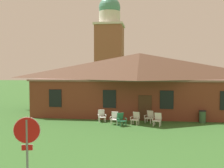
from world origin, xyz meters
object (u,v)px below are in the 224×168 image
object	(u,v)px
lawn_chair_right_end	(149,116)
trash_bin	(202,117)
lawn_chair_left_end	(121,119)
lawn_chair_middle	(136,118)
lawn_chair_near_door	(115,118)
stop_sign	(27,143)
lawn_chair_far_side	(157,119)
lawn_chair_by_porch	(102,115)

from	to	relation	value
lawn_chair_right_end	trash_bin	distance (m)	4.18
lawn_chair_left_end	lawn_chair_right_end	size ratio (longest dim) A/B	1.00
trash_bin	lawn_chair_middle	bearing A→B (deg)	-165.41
lawn_chair_left_end	lawn_chair_near_door	bearing A→B (deg)	135.91
stop_sign	lawn_chair_left_end	world-z (taller)	stop_sign
lawn_chair_right_end	lawn_chair_far_side	world-z (taller)	same
stop_sign	trash_bin	bearing A→B (deg)	60.77
lawn_chair_far_side	trash_bin	size ratio (longest dim) A/B	0.98
lawn_chair_near_door	lawn_chair_far_side	bearing A→B (deg)	-2.37
lawn_chair_middle	trash_bin	xyz separation A→B (m)	(5.21, 1.36, -0.00)
lawn_chair_right_end	lawn_chair_near_door	bearing A→B (deg)	-161.00
lawn_chair_near_door	lawn_chair_middle	bearing A→B (deg)	2.87
stop_sign	lawn_chair_right_end	world-z (taller)	stop_sign
lawn_chair_by_porch	lawn_chair_left_end	xyz separation A→B (m)	(1.71, -1.40, 0.00)
stop_sign	lawn_chair_by_porch	bearing A→B (deg)	90.29
lawn_chair_left_end	lawn_chair_middle	size ratio (longest dim) A/B	1.00
lawn_chair_near_door	lawn_chair_by_porch	bearing A→B (deg)	143.44
lawn_chair_far_side	trash_bin	xyz separation A→B (m)	(3.57, 1.57, -0.00)
lawn_chair_left_end	lawn_chair_middle	bearing A→B (deg)	30.49
lawn_chair_by_porch	lawn_chair_far_side	distance (m)	4.52
stop_sign	lawn_chair_far_side	world-z (taller)	stop_sign
lawn_chair_by_porch	lawn_chair_left_end	bearing A→B (deg)	-39.18
lawn_chair_right_end	lawn_chair_middle	bearing A→B (deg)	-141.73
lawn_chair_by_porch	lawn_chair_left_end	distance (m)	2.21
lawn_chair_middle	lawn_chair_far_side	world-z (taller)	same
lawn_chair_left_end	lawn_chair_far_side	distance (m)	2.72
lawn_chair_by_porch	stop_sign	bearing A→B (deg)	-89.71
lawn_chair_by_porch	lawn_chair_middle	world-z (taller)	same
lawn_chair_right_end	lawn_chair_far_side	xyz separation A→B (m)	(0.58, -1.05, 0.00)
lawn_chair_near_door	trash_bin	bearing A→B (deg)	11.91
stop_sign	lawn_chair_left_end	bearing A→B (deg)	82.29
lawn_chair_left_end	lawn_chair_middle	distance (m)	1.22
lawn_chair_by_porch	lawn_chair_middle	bearing A→B (deg)	-15.72
lawn_chair_far_side	lawn_chair_left_end	bearing A→B (deg)	-171.49
stop_sign	lawn_chair_near_door	bearing A→B (deg)	85.09
lawn_chair_near_door	lawn_chair_left_end	bearing A→B (deg)	-44.09
lawn_chair_by_porch	lawn_chair_near_door	world-z (taller)	same
lawn_chair_by_porch	lawn_chair_far_side	size ratio (longest dim) A/B	1.00
lawn_chair_far_side	trash_bin	bearing A→B (deg)	23.79
lawn_chair_right_end	stop_sign	bearing A→B (deg)	-105.44
lawn_chair_middle	lawn_chair_far_side	size ratio (longest dim) A/B	1.00
lawn_chair_left_end	lawn_chair_far_side	size ratio (longest dim) A/B	1.00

